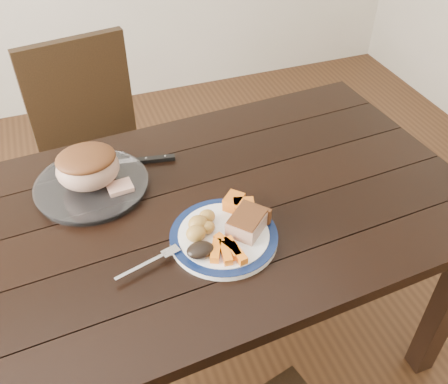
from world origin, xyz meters
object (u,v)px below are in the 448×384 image
object	(u,v)px
chair_far	(96,145)
dinner_plate	(224,237)
serving_platter	(92,186)
pork_slice	(247,223)
dining_table	(196,231)
roast_joint	(88,168)
carving_knife	(143,161)
fork	(153,261)

from	to	relation	value
chair_far	dinner_plate	size ratio (longest dim) A/B	3.27
serving_platter	pork_slice	world-z (taller)	pork_slice
dining_table	roast_joint	bearing A→B (deg)	144.75
dining_table	serving_platter	bearing A→B (deg)	144.75
pork_slice	carving_knife	world-z (taller)	pork_slice
dinner_plate	roast_joint	world-z (taller)	roast_joint
pork_slice	fork	distance (m)	0.26
serving_platter	carving_knife	xyz separation A→B (m)	(0.17, 0.07, -0.00)
serving_platter	pork_slice	size ratio (longest dim) A/B	3.23
dinner_plate	pork_slice	size ratio (longest dim) A/B	2.85
dinner_plate	carving_knife	size ratio (longest dim) A/B	0.89
dining_table	carving_knife	size ratio (longest dim) A/B	5.20
dinner_plate	carving_knife	distance (m)	0.42
dinner_plate	fork	bearing A→B (deg)	-172.33
chair_far	pork_slice	distance (m)	0.97
chair_far	serving_platter	world-z (taller)	chair_far
dining_table	dinner_plate	distance (m)	0.18
dinner_plate	serving_platter	size ratio (longest dim) A/B	0.88
chair_far	serving_platter	bearing A→B (deg)	74.27
serving_platter	roast_joint	world-z (taller)	roast_joint
fork	carving_knife	distance (m)	0.43
dining_table	serving_platter	world-z (taller)	serving_platter
pork_slice	fork	size ratio (longest dim) A/B	0.57
dining_table	roast_joint	distance (m)	0.36
pork_slice	roast_joint	distance (m)	0.49
pork_slice	carving_knife	size ratio (longest dim) A/B	0.31
dining_table	dinner_plate	size ratio (longest dim) A/B	5.82
chair_far	fork	bearing A→B (deg)	82.72
dinner_plate	chair_far	bearing A→B (deg)	104.85
roast_joint	pork_slice	bearing A→B (deg)	-43.02
dining_table	fork	bearing A→B (deg)	-133.77
roast_joint	carving_knife	size ratio (longest dim) A/B	0.56
chair_far	serving_platter	distance (m)	0.60
chair_far	fork	distance (m)	0.94
chair_far	pork_slice	bearing A→B (deg)	98.95
chair_far	dinner_plate	bearing A→B (deg)	95.28
fork	dinner_plate	bearing A→B (deg)	-8.27
serving_platter	roast_joint	distance (m)	0.07
serving_platter	roast_joint	xyz separation A→B (m)	(0.00, -0.00, 0.07)
dining_table	roast_joint	xyz separation A→B (m)	(-0.26, 0.18, 0.17)
dining_table	chair_far	world-z (taller)	chair_far
fork	carving_knife	world-z (taller)	fork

